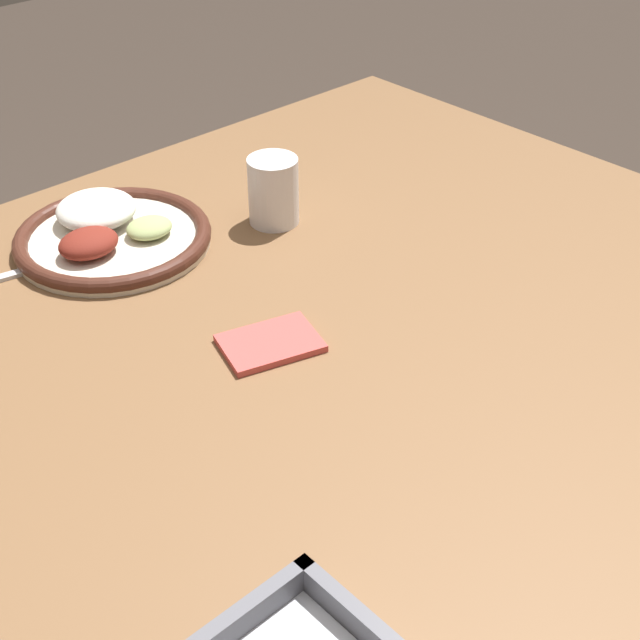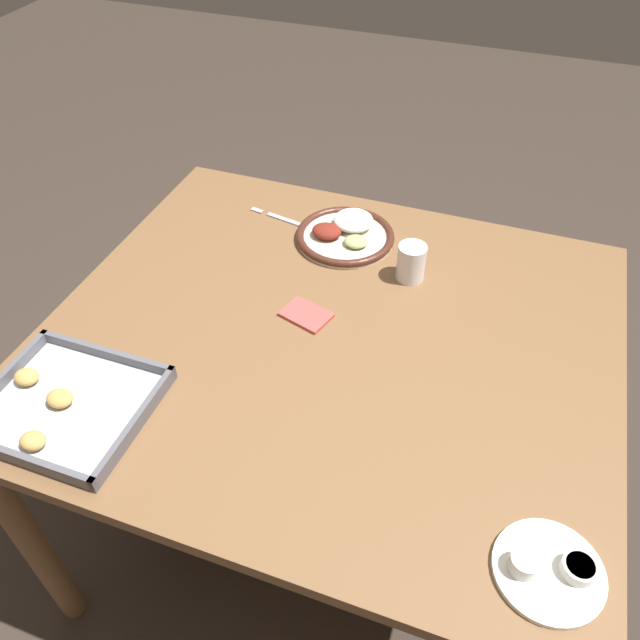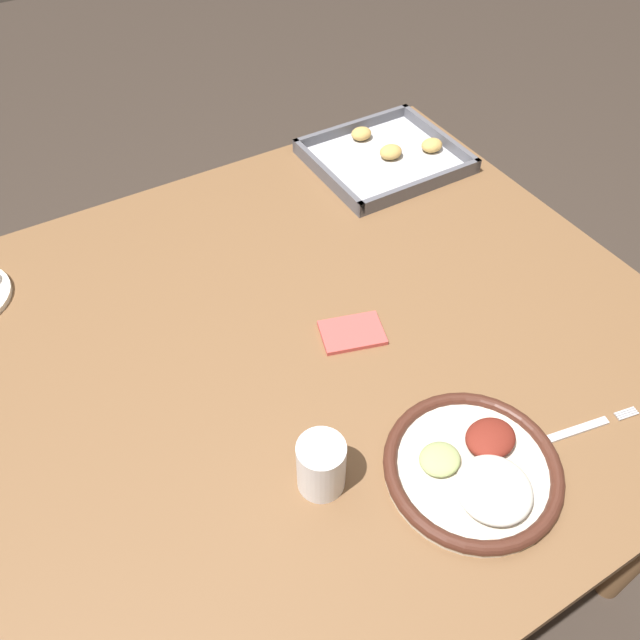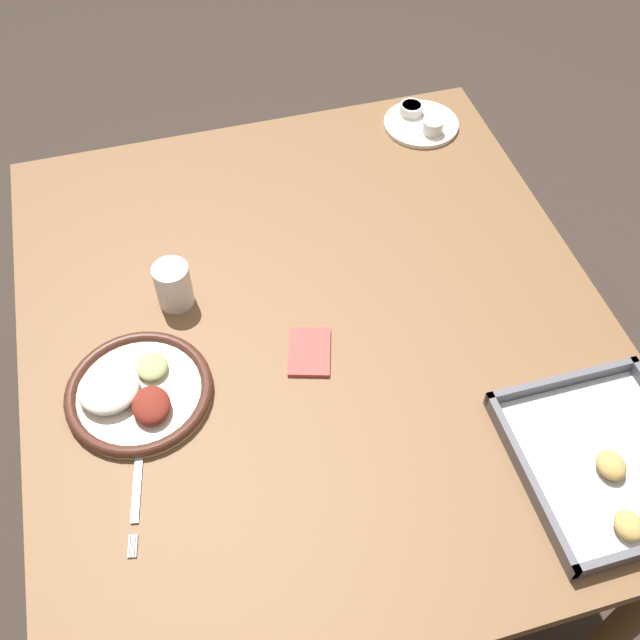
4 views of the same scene
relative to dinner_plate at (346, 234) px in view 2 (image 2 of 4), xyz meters
The scene contains 8 objects.
ground_plane 0.86m from the dinner_plate, 102.33° to the left, with size 8.00×8.00×0.00m, color #382D26.
dining_table 0.36m from the dinner_plate, 102.33° to the left, with size 1.20×1.06×0.77m.
dinner_plate is the anchor object (origin of this frame).
fork 0.16m from the dinner_plate, ahead, with size 0.22×0.05×0.00m.
saucer_plate 0.91m from the dinner_plate, 127.88° to the left, with size 0.17×0.17×0.04m.
baking_tray 0.77m from the dinner_plate, 64.60° to the left, with size 0.31×0.28×0.04m.
drinking_cup 0.22m from the dinner_plate, 152.81° to the left, with size 0.07×0.07×0.09m.
napkin 0.30m from the dinner_plate, 91.46° to the left, with size 0.12×0.10×0.01m.
Camera 2 is at (-0.30, 0.90, 1.71)m, focal length 35.00 mm.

